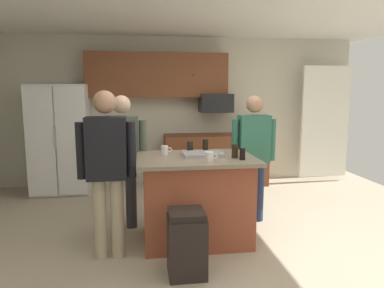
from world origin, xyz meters
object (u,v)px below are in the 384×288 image
Objects in this scene: person_elder_center at (123,153)px; glass_stout_tall at (242,154)px; serving_tray at (203,154)px; mug_blue_stoneware at (165,150)px; refrigerator at (61,139)px; person_guest_by_door at (253,150)px; glass_pilsner at (205,146)px; glass_dark_ale at (235,151)px; kitchen_island at (196,198)px; mug_ceramic_white at (210,157)px; trash_bin at (187,243)px; tumbler_amber at (190,147)px; person_guest_left at (107,164)px; microwave_over_range at (216,103)px.

glass_stout_tall is (1.27, -0.71, 0.09)m from person_elder_center.
glass_stout_tall is 0.46m from serving_tray.
glass_stout_tall is (0.79, -0.39, 0.01)m from mug_blue_stoneware.
person_guest_by_door is (2.70, -1.73, 0.04)m from refrigerator.
glass_stout_tall is (0.30, -0.49, -0.01)m from glass_pilsner.
person_elder_center is 1.36m from glass_dark_ale.
kitchen_island is 2.92× the size of serving_tray.
mug_blue_stoneware is 0.43m from serving_tray.
kitchen_island is at bearing 162.77° from glass_dark_ale.
serving_tray is (-0.73, -0.46, 0.05)m from person_guest_by_door.
person_guest_by_door is 0.80m from glass_stout_tall.
refrigerator is 2.94m from kitchen_island.
mug_blue_stoneware is 0.83× the size of glass_pilsner.
trash_bin is (-0.30, -0.45, -0.70)m from mug_ceramic_white.
person_guest_by_door is at bearing 30.51° from person_elder_center.
kitchen_island is at bearing -0.00° from person_guest_by_door.
serving_tray is (0.08, 0.02, 0.49)m from kitchen_island.
person_guest_by_door is 0.86m from serving_tray.
mug_ceramic_white is 1.01× the size of tumbler_amber.
person_guest_left is 1.08m from tumbler_amber.
glass_dark_ale is (-0.05, 0.11, 0.01)m from glass_stout_tall.
glass_dark_ale is (0.25, -0.38, -0.00)m from glass_pilsner.
tumbler_amber is at bearing 167.94° from glass_pilsner.
mug_blue_stoneware is at bearing 162.10° from serving_tray.
person_guest_left is 1.06m from serving_tray.
person_elder_center is 12.92× the size of mug_blue_stoneware.
glass_dark_ale reaches higher than kitchen_island.
trash_bin is (-0.18, -1.05, -0.72)m from tumbler_amber.
refrigerator is 1.37× the size of kitchen_island.
glass_dark_ale is at bearing -56.43° from glass_pilsner.
kitchen_island is 8.53× the size of glass_pilsner.
tumbler_amber is at bearing 110.98° from serving_tray.
mug_blue_stoneware is (-0.33, 0.15, 0.52)m from kitchen_island.
glass_stout_tall is at bearing -58.42° from glass_pilsner.
person_elder_center is (-1.52, -1.86, -0.52)m from microwave_over_range.
kitchen_island is 0.80m from trash_bin.
refrigerator is at bearing 130.52° from kitchen_island.
mug_ceramic_white is at bearing -46.47° from mug_blue_stoneware.
person_guest_by_door is 1.71m from trash_bin.
microwave_over_range is 0.33× the size of person_guest_left.
person_guest_left is at bearing -121.92° from microwave_over_range.
mug_blue_stoneware is at bearing -167.65° from glass_pilsner.
kitchen_island is 10.56× the size of glass_stout_tall.
serving_tray is at bearing -106.50° from glass_pilsner.
refrigerator is at bearing -177.40° from microwave_over_range.
kitchen_island is 0.80× the size of person_guest_by_door.
mug_blue_stoneware is at bearing 153.68° from glass_stout_tall.
mug_ceramic_white is (1.02, -0.00, 0.04)m from person_guest_left.
mug_blue_stoneware reaches higher than mug_ceramic_white.
person_guest_left reaches higher than tumbler_amber.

